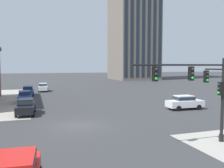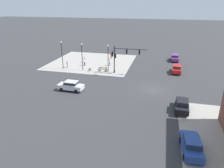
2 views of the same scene
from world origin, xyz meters
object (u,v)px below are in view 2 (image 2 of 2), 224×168
object	(u,v)px
pedestrian_at_curb	(110,62)
pedestrian_by_lamp	(111,55)
pedestrian_with_bag	(84,62)
street_lamp_corner_near	(108,55)
street_lamp_mid_sidewalk	(82,54)
car_cross_far	(175,57)
bollard_sphere_curb_b	(100,70)
bollard_sphere_curb_a	(106,70)
pedestrian_walking_east	(67,64)
car_cross_eastbound	(192,144)
car_cross_westbound	(71,85)
car_parked_curb	(177,69)
bollard_sphere_curb_c	(90,69)
traffic_signal_main	(121,56)
street_lamp_corner_far	(62,52)
car_main_southbound_near	(182,105)
bench_near_signal	(103,68)
pedestrian_near_bench	(84,59)

from	to	relation	value
pedestrian_at_curb	pedestrian_by_lamp	xyz separation A→B (m)	(1.30, -6.70, 0.09)
pedestrian_at_curb	pedestrian_with_bag	size ratio (longest dim) A/B	0.91
street_lamp_corner_near	street_lamp_mid_sidewalk	bearing A→B (deg)	0.94
street_lamp_mid_sidewalk	car_cross_far	xyz separation A→B (m)	(-20.19, -12.96, -2.77)
car_cross_far	bollard_sphere_curb_b	bearing A→B (deg)	38.30
bollard_sphere_curb_a	car_cross_far	bearing A→B (deg)	-139.50
pedestrian_at_curb	street_lamp_mid_sidewalk	distance (m)	7.47
pedestrian_walking_east	street_lamp_mid_sidewalk	bearing A→B (deg)	167.46
pedestrian_with_bag	pedestrian_by_lamp	size ratio (longest dim) A/B	1.02
car_cross_eastbound	car_cross_westbound	world-z (taller)	same
street_lamp_corner_near	car_parked_curb	world-z (taller)	street_lamp_corner_near
bollard_sphere_curb_c	pedestrian_walking_east	xyz separation A→B (m)	(5.90, -0.83, 0.56)
traffic_signal_main	pedestrian_at_curb	distance (m)	7.02
pedestrian_by_lamp	street_lamp_corner_far	size ratio (longest dim) A/B	0.28
bollard_sphere_curb_b	car_cross_eastbound	size ratio (longest dim) A/B	0.14
pedestrian_at_curb	car_main_southbound_near	world-z (taller)	car_main_southbound_near
traffic_signal_main	bench_near_signal	bearing A→B (deg)	-25.02
pedestrian_by_lamp	car_cross_eastbound	distance (m)	38.76
street_lamp_corner_near	street_lamp_mid_sidewalk	size ratio (longest dim) A/B	0.99
bollard_sphere_curb_b	pedestrian_near_bench	bearing A→B (deg)	-45.04
bollard_sphere_curb_b	pedestrian_by_lamp	distance (m)	11.44
pedestrian_at_curb	traffic_signal_main	bearing A→B (deg)	125.42
car_cross_westbound	bollard_sphere_curb_b	bearing A→B (deg)	-97.93
car_main_southbound_near	traffic_signal_main	bearing A→B (deg)	-49.94
street_lamp_mid_sidewalk	bollard_sphere_curb_c	bearing A→B (deg)	-176.49
pedestrian_near_bench	street_lamp_corner_near	distance (m)	10.01
bollard_sphere_curb_a	car_cross_westbound	bearing A→B (deg)	75.34
bollard_sphere_curb_a	street_lamp_corner_near	world-z (taller)	street_lamp_corner_near
bench_near_signal	pedestrian_by_lamp	world-z (taller)	pedestrian_by_lamp
street_lamp_corner_near	bollard_sphere_curb_a	bearing A→B (deg)	-26.78
street_lamp_corner_near	car_cross_far	bearing A→B (deg)	-138.09
car_cross_eastbound	pedestrian_near_bench	bearing A→B (deg)	-52.22
car_main_southbound_near	street_lamp_mid_sidewalk	bearing A→B (deg)	-35.07
pedestrian_near_bench	street_lamp_mid_sidewalk	bearing A→B (deg)	107.17
pedestrian_near_bench	street_lamp_mid_sidewalk	size ratio (longest dim) A/B	0.26
bollard_sphere_curb_b	car_cross_far	bearing A→B (deg)	-141.70
bollard_sphere_curb_a	street_lamp_corner_far	bearing A→B (deg)	1.53
bollard_sphere_curb_a	street_lamp_mid_sidewalk	size ratio (longest dim) A/B	0.10
traffic_signal_main	pedestrian_walking_east	distance (m)	13.26
pedestrian_with_bag	street_lamp_mid_sidewalk	size ratio (longest dim) A/B	0.29
pedestrian_walking_east	traffic_signal_main	bearing A→B (deg)	174.17
bollard_sphere_curb_b	street_lamp_mid_sidewalk	xyz separation A→B (m)	(3.94, 0.12, 3.38)
traffic_signal_main	car_cross_eastbound	world-z (taller)	traffic_signal_main
pedestrian_at_curb	street_lamp_corner_far	bearing A→B (deg)	26.09
bollard_sphere_curb_c	pedestrian_by_lamp	xyz separation A→B (m)	(-1.96, -11.43, 0.67)
traffic_signal_main	car_cross_eastbound	xyz separation A→B (m)	(-12.09, 22.87, -2.86)
street_lamp_corner_near	street_lamp_corner_far	distance (m)	10.68
bollard_sphere_curb_b	street_lamp_corner_far	xyz separation A→B (m)	(8.75, 0.07, 3.50)
pedestrian_by_lamp	car_parked_curb	distance (m)	18.71
street_lamp_corner_far	street_lamp_corner_near	bearing A→B (deg)	-179.77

